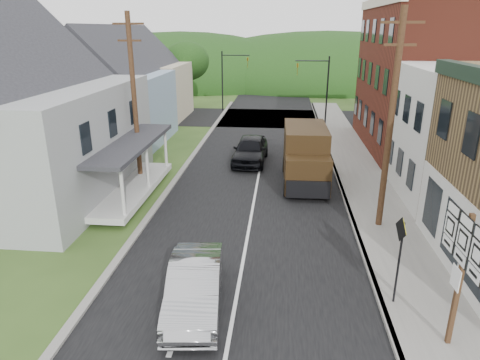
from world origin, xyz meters
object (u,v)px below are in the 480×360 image
(dark_sedan, at_px, (250,150))
(route_sign_cluster, at_px, (461,262))
(silver_sedan, at_px, (195,286))
(delivery_van, at_px, (305,156))
(warning_sign, at_px, (400,249))

(dark_sedan, relative_size, route_sign_cluster, 1.30)
(silver_sedan, distance_m, dark_sedan, 15.29)
(silver_sedan, relative_size, delivery_van, 0.80)
(route_sign_cluster, relative_size, warning_sign, 1.32)
(silver_sedan, bearing_deg, route_sign_cluster, -14.84)
(route_sign_cluster, bearing_deg, dark_sedan, 109.54)
(dark_sedan, height_order, warning_sign, warning_sign)
(route_sign_cluster, distance_m, warning_sign, 2.11)
(silver_sedan, bearing_deg, warning_sign, 0.07)
(route_sign_cluster, height_order, warning_sign, route_sign_cluster)
(silver_sedan, bearing_deg, delivery_van, 65.42)
(dark_sedan, bearing_deg, warning_sign, -66.35)
(silver_sedan, distance_m, route_sign_cluster, 7.43)
(warning_sign, bearing_deg, dark_sedan, 103.52)
(dark_sedan, relative_size, delivery_van, 0.88)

